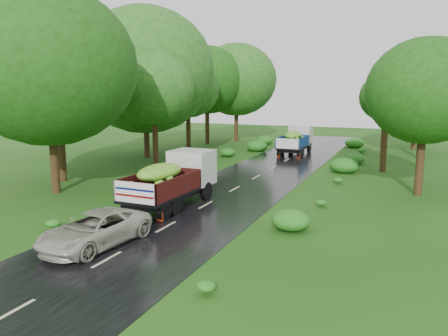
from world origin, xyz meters
The scene contains 10 objects.
ground centered at (0.00, 0.00, 0.00)m, with size 120.00×120.00×0.00m, color #12430E.
road centered at (0.00, 5.00, 0.01)m, with size 6.50×80.00×0.02m, color black.
road_lines centered at (0.00, 6.00, 0.02)m, with size 0.12×69.60×0.00m.
truck_near centered at (-1.45, 7.37, 1.48)m, with size 2.33×6.27×2.61m.
truck_far centered at (-0.21, 27.96, 1.40)m, with size 2.12×5.88×2.47m.
car centered at (-1.25, 0.95, 0.66)m, with size 2.13×4.61×1.28m, color #ABAA98.
utility_pole centered at (7.21, 28.78, 4.07)m, with size 1.39×0.23×7.91m.
trees_left centered at (-10.37, 20.68, 6.87)m, with size 7.36×32.55×9.69m.
trees_right centered at (9.71, 24.99, 5.61)m, with size 5.64×24.03×7.56m.
shrubs centered at (0.00, 14.00, 0.35)m, with size 11.90×44.00×0.70m.
Camera 1 is at (9.35, -11.60, 5.79)m, focal length 35.00 mm.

